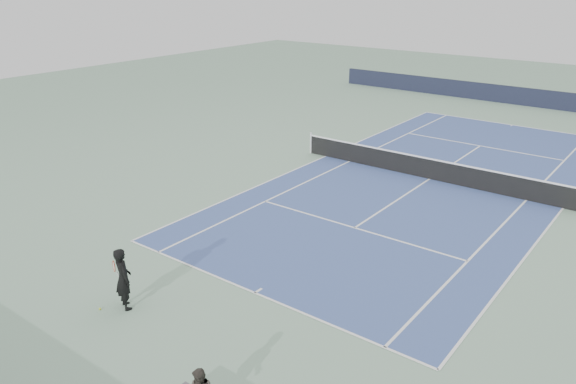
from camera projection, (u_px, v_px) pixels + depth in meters
The scene contains 6 objects.
ground at pixel (430, 179), 24.71m from camera, with size 80.00×80.00×0.00m, color gray.
court_surface at pixel (430, 179), 24.70m from camera, with size 10.97×23.77×0.01m, color #3A508A.
tennis_net at pixel (431, 168), 24.52m from camera, with size 12.90×0.10×1.07m.
windscreen_far at pixel (541, 99), 37.77m from camera, with size 30.00×0.25×1.20m, color black.
tennis_player at pixel (123, 278), 14.92m from camera, with size 0.85×0.69×1.76m.
tennis_ball at pixel (100, 309), 15.09m from camera, with size 0.06×0.06×0.06m, color #CCDC2D.
Camera 1 is at (9.06, -22.28, 8.45)m, focal length 35.00 mm.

